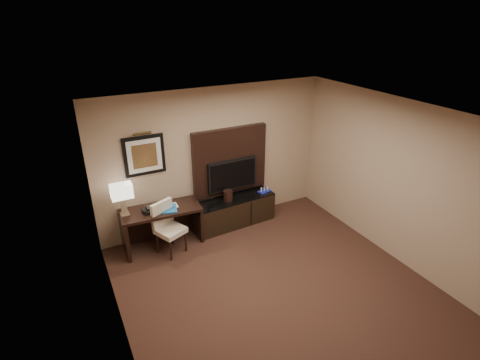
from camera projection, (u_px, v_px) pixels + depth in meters
floor at (284, 297)px, 5.62m from camera, size 4.50×5.00×0.01m
ceiling at (295, 122)px, 4.48m from camera, size 4.50×5.00×0.01m
wall_back at (214, 158)px, 7.06m from camera, size 4.50×0.01×2.70m
wall_front at (462, 360)px, 3.03m from camera, size 4.50×0.01×2.70m
wall_left at (118, 267)px, 4.11m from camera, size 0.01×5.00×2.70m
wall_right at (406, 186)px, 5.98m from camera, size 0.01×5.00×2.70m
desk at (162, 227)px, 6.69m from camera, size 1.42×0.69×0.74m
credenza at (233, 211)px, 7.37m from camera, size 1.69×0.55×0.57m
tv_wall_panel at (230, 161)px, 7.17m from camera, size 1.50×0.12×1.30m
tv at (232, 175)px, 7.20m from camera, size 1.00×0.08×0.60m
artwork at (144, 155)px, 6.38m from camera, size 0.70×0.04×0.70m
picture_light at (142, 134)px, 6.18m from camera, size 0.04×0.04×0.30m
desk_chair at (171, 230)px, 6.46m from camera, size 0.60×0.63×0.90m
table_lamp at (123, 200)px, 6.24m from camera, size 0.37×0.24×0.57m
desk_phone at (149, 210)px, 6.42m from camera, size 0.22×0.20×0.10m
blue_folder at (169, 209)px, 6.53m from camera, size 0.32×0.38×0.02m
book at (169, 202)px, 6.56m from camera, size 0.15×0.03×0.20m
ice_bucket at (228, 195)px, 7.15m from camera, size 0.24×0.24×0.20m
minibar_tray at (264, 190)px, 7.51m from camera, size 0.28×0.21×0.09m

